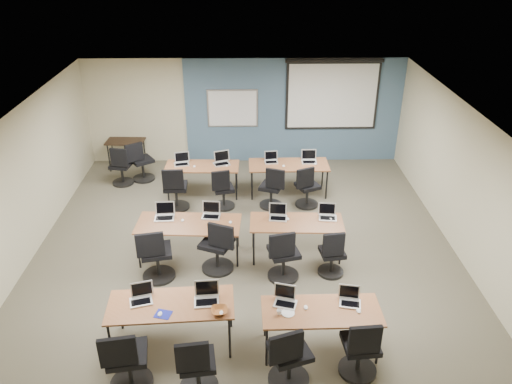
{
  "coord_description": "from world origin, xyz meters",
  "views": [
    {
      "loc": [
        0.03,
        -7.7,
        5.45
      ],
      "look_at": [
        0.2,
        0.4,
        1.18
      ],
      "focal_mm": 35.0,
      "sensor_mm": 36.0,
      "label": 1
    }
  ],
  "objects_px": {
    "spare_chair_a": "(141,164)",
    "laptop_2": "(285,299)",
    "training_table_front_right": "(321,313)",
    "training_table_mid_left": "(189,225)",
    "laptop_1": "(207,296)",
    "task_chair_6": "(283,259)",
    "task_chair_7": "(332,257)",
    "training_table_mid_right": "(297,224)",
    "utility_table": "(126,144)",
    "laptop_6": "(278,215)",
    "laptop_11": "(309,159)",
    "spare_chair_b": "(121,169)",
    "task_chair_11": "(307,190)",
    "training_table_back_right": "(289,166)",
    "laptop_8": "(182,161)",
    "task_chair_9": "(223,192)",
    "laptop_4": "(165,214)",
    "laptop_7": "(327,214)",
    "training_table_front_left": "(171,306)",
    "laptop_9": "(222,161)",
    "projector_screen": "(333,91)",
    "task_chair_3": "(360,352)",
    "training_table_back_left": "(202,168)",
    "laptop_0": "(141,297)",
    "laptop_3": "(350,299)",
    "laptop_10": "(271,159)",
    "laptop_5": "(211,213)",
    "task_chair_10": "(272,191)",
    "task_chair_0": "(127,364)",
    "task_chair_5": "(218,250)",
    "task_chair_4": "(156,258)",
    "task_chair_1": "(197,369)",
    "task_chair_8": "(176,192)",
    "whiteboard": "(233,108)"
  },
  "relations": [
    {
      "from": "spare_chair_a",
      "to": "laptop_2",
      "type": "bearing_deg",
      "value": -94.07
    },
    {
      "from": "training_table_front_right",
      "to": "training_table_mid_left",
      "type": "distance_m",
      "value": 3.18
    },
    {
      "from": "laptop_1",
      "to": "task_chair_6",
      "type": "height_order",
      "value": "task_chair_6"
    },
    {
      "from": "task_chair_7",
      "to": "training_table_mid_right",
      "type": "bearing_deg",
      "value": 125.08
    },
    {
      "from": "task_chair_6",
      "to": "utility_table",
      "type": "height_order",
      "value": "task_chair_6"
    },
    {
      "from": "training_table_front_right",
      "to": "laptop_6",
      "type": "relative_size",
      "value": 5.14
    },
    {
      "from": "laptop_6",
      "to": "spare_chair_a",
      "type": "bearing_deg",
      "value": 141.94
    },
    {
      "from": "laptop_11",
      "to": "spare_chair_b",
      "type": "distance_m",
      "value": 4.45
    },
    {
      "from": "laptop_11",
      "to": "task_chair_11",
      "type": "bearing_deg",
      "value": -98.49
    },
    {
      "from": "training_table_back_right",
      "to": "laptop_8",
      "type": "bearing_deg",
      "value": 177.79
    },
    {
      "from": "task_chair_6",
      "to": "task_chair_11",
      "type": "xyz_separation_m",
      "value": [
        0.7,
        2.58,
        -0.02
      ]
    },
    {
      "from": "task_chair_9",
      "to": "utility_table",
      "type": "bearing_deg",
      "value": 126.34
    },
    {
      "from": "laptop_4",
      "to": "laptop_7",
      "type": "xyz_separation_m",
      "value": [
        3.01,
        -0.07,
        -0.0
      ]
    },
    {
      "from": "training_table_front_left",
      "to": "laptop_9",
      "type": "relative_size",
      "value": 5.03
    },
    {
      "from": "task_chair_9",
      "to": "task_chair_11",
      "type": "height_order",
      "value": "task_chair_11"
    },
    {
      "from": "projector_screen",
      "to": "laptop_9",
      "type": "bearing_deg",
      "value": -147.55
    },
    {
      "from": "task_chair_3",
      "to": "task_chair_11",
      "type": "height_order",
      "value": "task_chair_3"
    },
    {
      "from": "training_table_back_left",
      "to": "task_chair_6",
      "type": "relative_size",
      "value": 1.61
    },
    {
      "from": "laptop_8",
      "to": "task_chair_3",
      "type": "bearing_deg",
      "value": -73.07
    },
    {
      "from": "laptop_0",
      "to": "task_chair_9",
      "type": "bearing_deg",
      "value": 60.07
    },
    {
      "from": "laptop_4",
      "to": "task_chair_6",
      "type": "xyz_separation_m",
      "value": [
        2.14,
        -0.94,
        -0.37
      ]
    },
    {
      "from": "laptop_2",
      "to": "task_chair_6",
      "type": "xyz_separation_m",
      "value": [
        0.09,
        1.49,
        -0.36
      ]
    },
    {
      "from": "training_table_mid_right",
      "to": "utility_table",
      "type": "bearing_deg",
      "value": 137.08
    },
    {
      "from": "laptop_3",
      "to": "laptop_10",
      "type": "relative_size",
      "value": 1.0
    },
    {
      "from": "laptop_3",
      "to": "task_chair_9",
      "type": "xyz_separation_m",
      "value": [
        -1.97,
        4.06,
        -0.39
      ]
    },
    {
      "from": "laptop_0",
      "to": "spare_chair_b",
      "type": "height_order",
      "value": "spare_chair_b"
    },
    {
      "from": "laptop_5",
      "to": "laptop_6",
      "type": "bearing_deg",
      "value": 1.93
    },
    {
      "from": "training_table_back_left",
      "to": "task_chair_10",
      "type": "relative_size",
      "value": 1.67
    },
    {
      "from": "training_table_back_left",
      "to": "laptop_1",
      "type": "xyz_separation_m",
      "value": [
        0.41,
        -4.62,
        0.12
      ]
    },
    {
      "from": "task_chair_7",
      "to": "laptop_11",
      "type": "xyz_separation_m",
      "value": [
        -0.04,
        3.29,
        0.41
      ]
    },
    {
      "from": "task_chair_0",
      "to": "spare_chair_a",
      "type": "xyz_separation_m",
      "value": [
        -0.97,
        6.29,
        -0.02
      ]
    },
    {
      "from": "laptop_11",
      "to": "laptop_4",
      "type": "bearing_deg",
      "value": -139.98
    },
    {
      "from": "utility_table",
      "to": "laptop_0",
      "type": "bearing_deg",
      "value": -72.9
    },
    {
      "from": "laptop_8",
      "to": "laptop_11",
      "type": "relative_size",
      "value": 0.97
    },
    {
      "from": "training_table_front_left",
      "to": "projector_screen",
      "type": "bearing_deg",
      "value": 60.32
    },
    {
      "from": "projector_screen",
      "to": "training_table_mid_right",
      "type": "distance_m",
      "value": 4.68
    },
    {
      "from": "laptop_1",
      "to": "laptop_10",
      "type": "height_order",
      "value": "laptop_1"
    },
    {
      "from": "laptop_8",
      "to": "laptop_11",
      "type": "distance_m",
      "value": 2.91
    },
    {
      "from": "projector_screen",
      "to": "laptop_11",
      "type": "distance_m",
      "value": 2.13
    },
    {
      "from": "training_table_mid_right",
      "to": "task_chair_5",
      "type": "xyz_separation_m",
      "value": [
        -1.42,
        -0.44,
        -0.24
      ]
    },
    {
      "from": "laptop_5",
      "to": "laptop_10",
      "type": "relative_size",
      "value": 1.11
    },
    {
      "from": "training_table_front_right",
      "to": "laptop_2",
      "type": "relative_size",
      "value": 5.32
    },
    {
      "from": "laptop_3",
      "to": "task_chair_5",
      "type": "xyz_separation_m",
      "value": [
        -1.97,
        1.78,
        -0.35
      ]
    },
    {
      "from": "training_table_front_left",
      "to": "laptop_1",
      "type": "relative_size",
      "value": 5.07
    },
    {
      "from": "task_chair_3",
      "to": "laptop_7",
      "type": "distance_m",
      "value": 3.05
    },
    {
      "from": "laptop_4",
      "to": "task_chair_4",
      "type": "height_order",
      "value": "task_chair_4"
    },
    {
      "from": "task_chair_1",
      "to": "laptop_10",
      "type": "height_order",
      "value": "task_chair_1"
    },
    {
      "from": "task_chair_8",
      "to": "task_chair_9",
      "type": "relative_size",
      "value": 1.07
    },
    {
      "from": "whiteboard",
      "to": "task_chair_7",
      "type": "bearing_deg",
      "value": -70.01
    },
    {
      "from": "training_table_front_left",
      "to": "task_chair_6",
      "type": "xyz_separation_m",
      "value": [
        1.72,
        1.49,
        -0.26
      ]
    }
  ]
}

